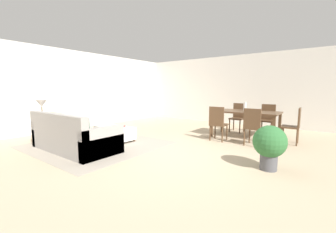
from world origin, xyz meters
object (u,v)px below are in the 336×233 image
at_px(dining_chair_near_right, 253,125).
at_px(potted_plant, 270,144).
at_px(dining_chair_head_east, 294,124).
at_px(dining_chair_near_left, 218,122).
at_px(couch, 73,138).
at_px(side_table, 43,125).
at_px(dining_chair_far_left, 238,116).
at_px(table_lamp, 42,104).
at_px(dining_chair_far_right, 267,118).
at_px(book_on_ottoman, 119,126).
at_px(dining_table, 245,114).
at_px(vase_centerpiece, 245,107).
at_px(ottoman_table, 115,132).

relative_size(dining_chair_near_right, potted_plant, 1.20).
distance_m(dining_chair_near_right, dining_chair_head_east, 1.11).
bearing_deg(potted_plant, dining_chair_near_left, 137.70).
xyz_separation_m(couch, dining_chair_near_left, (2.24, 2.77, 0.23)).
distance_m(side_table, dining_chair_far_left, 5.73).
height_order(dining_chair_far_left, potted_plant, dining_chair_far_left).
bearing_deg(dining_chair_far_left, dining_chair_near_left, -89.26).
bearing_deg(potted_plant, table_lamp, -165.06).
xyz_separation_m(dining_chair_near_left, dining_chair_far_right, (0.86, 1.69, 0.00)).
relative_size(dining_chair_far_left, potted_plant, 1.20).
distance_m(dining_chair_near_left, dining_chair_head_east, 1.86).
xyz_separation_m(dining_chair_far_left, book_on_ottoman, (-2.07, -3.21, -0.12)).
bearing_deg(book_on_ottoman, dining_chair_far_right, 47.85).
height_order(dining_table, dining_chair_head_east, dining_chair_head_east).
distance_m(couch, book_on_ottoman, 1.22).
height_order(book_on_ottoman, potted_plant, potted_plant).
bearing_deg(dining_chair_far_right, side_table, -134.80).
xyz_separation_m(dining_table, dining_chair_head_east, (1.23, -0.03, -0.15)).
bearing_deg(vase_centerpiece, table_lamp, -138.09).
relative_size(couch, table_lamp, 4.09).
relative_size(dining_chair_head_east, potted_plant, 1.20).
distance_m(table_lamp, dining_chair_far_right, 6.37).
relative_size(dining_table, potted_plant, 2.32).
bearing_deg(couch, dining_table, 53.33).
height_order(ottoman_table, dining_chair_far_right, dining_chair_far_right).
distance_m(table_lamp, dining_chair_near_right, 5.35).
distance_m(couch, vase_centerpiece, 4.53).
bearing_deg(side_table, dining_chair_near_right, 32.02).
xyz_separation_m(dining_chair_near_right, vase_centerpiece, (-0.47, 0.81, 0.37)).
bearing_deg(dining_chair_far_right, dining_chair_head_east, -46.98).
distance_m(ottoman_table, book_on_ottoman, 0.23).
xyz_separation_m(dining_table, dining_chair_near_right, (0.46, -0.83, -0.15)).
bearing_deg(dining_chair_head_east, dining_chair_near_left, -154.04).
bearing_deg(potted_plant, dining_chair_head_east, 87.46).
bearing_deg(dining_chair_far_left, dining_chair_far_right, 3.09).
bearing_deg(table_lamp, dining_chair_near_left, 37.94).
bearing_deg(dining_chair_far_right, dining_chair_far_left, -176.91).
distance_m(ottoman_table, dining_chair_near_right, 3.55).
bearing_deg(dining_chair_far_left, potted_plant, -62.56).
xyz_separation_m(couch, dining_chair_head_east, (3.92, 3.59, 0.23)).
xyz_separation_m(dining_table, dining_chair_far_right, (0.41, 0.85, -0.15)).
relative_size(couch, dining_chair_far_left, 2.33).
relative_size(couch, vase_centerpiece, 8.38).
bearing_deg(dining_chair_near_left, dining_table, 61.96).
height_order(couch, potted_plant, couch).
bearing_deg(table_lamp, potted_plant, 14.94).
relative_size(dining_chair_near_left, dining_chair_far_left, 1.00).
distance_m(side_table, dining_chair_near_right, 5.33).
xyz_separation_m(dining_chair_head_east, book_on_ottoman, (-3.76, -2.38, -0.12)).
distance_m(dining_chair_near_left, dining_chair_near_right, 0.91).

